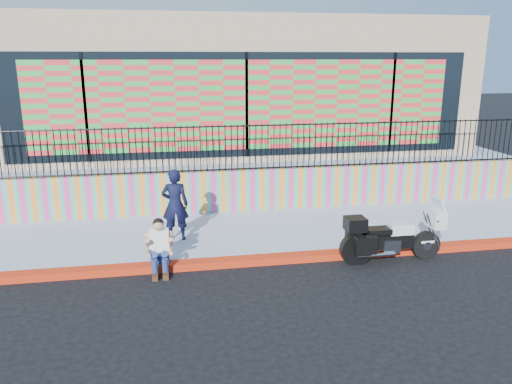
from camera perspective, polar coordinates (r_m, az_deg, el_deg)
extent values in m
plane|color=black|center=(10.46, 2.58, -8.00)|extent=(90.00, 90.00, 0.00)
cube|color=#AE280C|center=(10.43, 2.59, -7.62)|extent=(16.00, 0.30, 0.15)
cube|color=#979FB6|center=(11.93, 0.86, -4.61)|extent=(16.00, 3.00, 0.15)
cube|color=#E53C80|center=(13.25, -0.44, 0.24)|extent=(16.00, 0.20, 1.10)
cube|color=#979FB6|center=(18.19, -3.14, 4.07)|extent=(16.00, 10.00, 1.25)
cube|color=tan|center=(17.68, -3.18, 12.33)|extent=(14.00, 8.00, 4.00)
cube|color=black|center=(13.73, -1.08, 9.88)|extent=(12.60, 0.04, 2.80)
cube|color=red|center=(13.70, -1.06, 9.87)|extent=(11.48, 0.02, 2.40)
cylinder|color=black|center=(11.10, 18.84, -5.77)|extent=(0.60, 0.13, 0.60)
cylinder|color=black|center=(10.46, 11.35, -6.51)|extent=(0.60, 0.13, 0.60)
cube|color=black|center=(10.71, 15.27, -5.37)|extent=(0.86, 0.25, 0.31)
cube|color=silver|center=(10.72, 15.01, -5.84)|extent=(0.36, 0.31, 0.27)
cube|color=silver|center=(10.69, 16.15, -4.02)|extent=(0.50, 0.29, 0.22)
cube|color=black|center=(10.50, 13.78, -4.31)|extent=(0.50, 0.31, 0.11)
cube|color=silver|center=(10.99, 19.85, -2.81)|extent=(0.27, 0.47, 0.38)
cube|color=silver|center=(10.93, 20.15, -1.34)|extent=(0.17, 0.42, 0.31)
cube|color=black|center=(10.26, 11.28, -3.60)|extent=(0.40, 0.38, 0.27)
cube|color=black|center=(10.19, 12.44, -5.96)|extent=(0.44, 0.16, 0.36)
cube|color=black|center=(10.66, 11.34, -4.94)|extent=(0.44, 0.16, 0.36)
cube|color=silver|center=(11.07, 18.88, -5.33)|extent=(0.29, 0.15, 0.05)
imported|color=black|center=(11.17, -9.24, -1.44)|extent=(0.62, 0.44, 1.61)
cube|color=navy|center=(10.21, -10.90, -7.41)|extent=(0.36, 0.28, 0.18)
cube|color=white|center=(10.04, -11.00, -5.65)|extent=(0.38, 0.27, 0.54)
sphere|color=tan|center=(9.88, -11.11, -3.78)|extent=(0.21, 0.21, 0.21)
cube|color=#472814|center=(9.88, -11.45, -9.42)|extent=(0.11, 0.26, 0.10)
cube|color=#472814|center=(9.88, -10.28, -9.37)|extent=(0.11, 0.26, 0.10)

